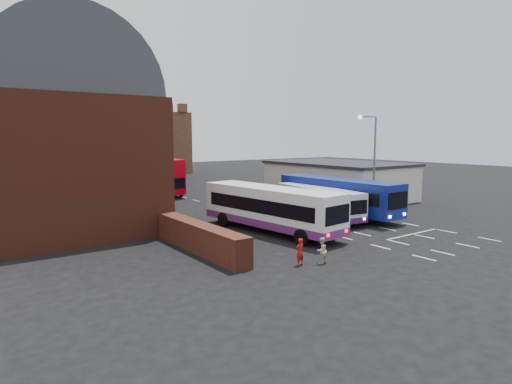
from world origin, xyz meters
TOP-DOWN VIEW (x-y plane):
  - ground at (0.00, 0.00)m, footprint 180.00×180.00m
  - railway_station at (-15.50, 21.00)m, footprint 12.00×28.00m
  - forecourt_wall at (-10.20, 2.00)m, footprint 1.20×10.00m
  - cream_building at (15.00, 14.00)m, footprint 10.40×16.40m
  - brick_terrace at (-6.00, 46.00)m, footprint 22.00×10.00m
  - castle_keep at (6.00, 66.00)m, footprint 22.00×22.00m
  - bus_white_outbound at (-3.09, 3.88)m, footprint 4.24×12.78m
  - bus_white_inbound at (3.59, 5.58)m, footprint 3.82×10.43m
  - bus_blue at (6.00, 5.50)m, footprint 3.40×12.66m
  - bus_red_double at (-0.65, 29.37)m, footprint 4.36×11.67m
  - street_lamp at (8.30, 3.70)m, footprint 1.76×0.87m
  - pedestrian_red at (-7.05, -3.91)m, footprint 0.61×0.44m
  - pedestrian_beige at (-5.78, -4.36)m, footprint 0.79×0.64m

SIDE VIEW (x-z plane):
  - ground at x=0.00m, z-range 0.00..0.00m
  - pedestrian_beige at x=-5.78m, z-range 0.00..1.52m
  - pedestrian_red at x=-7.05m, z-range 0.00..1.56m
  - forecourt_wall at x=-10.20m, z-range 0.00..1.80m
  - bus_white_inbound at x=3.59m, z-range 0.25..3.03m
  - bus_white_outbound at x=-3.09m, z-range 0.31..3.73m
  - bus_blue at x=6.00m, z-range 0.31..3.75m
  - cream_building at x=15.00m, z-range 0.03..4.28m
  - bus_red_double at x=-0.65m, z-range 0.14..4.70m
  - brick_terrace at x=-6.00m, z-range 0.00..11.00m
  - street_lamp at x=8.30m, z-range 0.95..10.10m
  - castle_keep at x=6.00m, z-range 0.00..12.00m
  - railway_station at x=-15.50m, z-range -0.36..15.64m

